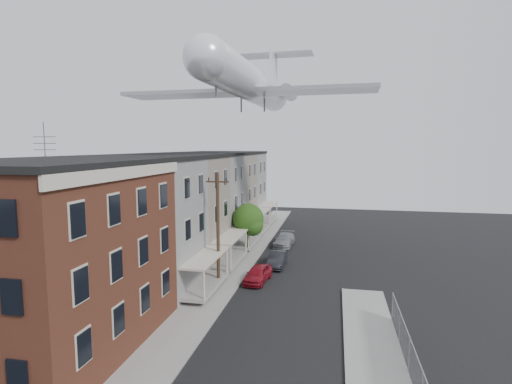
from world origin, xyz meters
TOP-DOWN VIEW (x-y plane):
  - sidewalk_left at (-5.50, 24.00)m, footprint 3.00×62.00m
  - curb_left at (-4.05, 24.00)m, footprint 0.15×62.00m
  - corner_building at (-12.00, 7.00)m, footprint 10.31×12.30m
  - row_house_a at (-11.96, 16.50)m, footprint 11.98×7.00m
  - row_house_b at (-11.96, 23.50)m, footprint 11.98×7.00m
  - row_house_c at (-11.96, 30.50)m, footprint 11.98×7.00m
  - row_house_d at (-11.96, 37.50)m, footprint 11.98×7.00m
  - row_house_e at (-11.96, 44.50)m, footprint 11.98×7.00m
  - utility_pole at (-5.60, 18.00)m, footprint 1.80×0.26m
  - street_tree at (-5.27, 27.92)m, footprint 3.22×3.20m
  - car_near at (-2.73, 19.57)m, footprint 2.07×4.12m
  - car_mid at (-1.80, 24.10)m, footprint 1.44×4.06m
  - car_far at (-2.12, 31.77)m, footprint 2.14×4.76m
  - airplane at (-5.22, 28.97)m, footprint 24.65×28.15m

SIDE VIEW (x-z plane):
  - sidewalk_left at x=-5.50m, z-range 0.00..0.12m
  - curb_left at x=-4.05m, z-range 0.00..0.14m
  - car_mid at x=-1.80m, z-range 0.00..1.33m
  - car_near at x=-2.73m, z-range 0.00..1.35m
  - car_far at x=-2.12m, z-range 0.00..1.35m
  - street_tree at x=-5.27m, z-range 0.85..6.05m
  - utility_pole at x=-5.60m, z-range 0.17..9.17m
  - row_house_a at x=-11.96m, z-range -0.02..10.28m
  - row_house_b at x=-11.96m, z-range -0.02..10.28m
  - row_house_c at x=-11.96m, z-range -0.02..10.28m
  - row_house_d at x=-11.96m, z-range -0.02..10.28m
  - row_house_e at x=-11.96m, z-range -0.02..10.28m
  - corner_building at x=-12.00m, z-range -0.91..11.24m
  - airplane at x=-5.22m, z-range 13.13..21.29m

